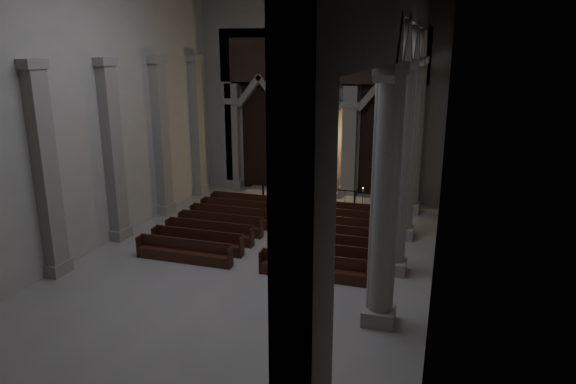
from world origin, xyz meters
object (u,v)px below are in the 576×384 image
(candle_stand_left, at_px, (270,192))
(worshipper, at_px, (301,202))
(altar, at_px, (320,186))
(altar_rail, at_px, (308,193))
(candle_stand_right, at_px, (362,204))
(pews, at_px, (275,233))

(candle_stand_left, relative_size, worshipper, 1.03)
(candle_stand_left, bearing_deg, worshipper, -41.09)
(altar, height_order, altar_rail, altar)
(altar_rail, xyz_separation_m, worshipper, (0.07, -1.55, -0.08))
(candle_stand_left, bearing_deg, candle_stand_right, -6.81)
(altar, distance_m, worshipper, 3.43)
(candle_stand_right, bearing_deg, candle_stand_left, 173.19)
(altar, bearing_deg, altar_rail, -96.99)
(candle_stand_right, height_order, pews, candle_stand_right)
(altar, distance_m, candle_stand_left, 2.97)
(candle_stand_left, xyz_separation_m, worshipper, (2.54, -2.22, 0.27))
(altar_rail, height_order, pews, altar_rail)
(candle_stand_right, xyz_separation_m, worshipper, (-2.98, -1.56, 0.28))
(altar, relative_size, candle_stand_left, 1.52)
(altar, distance_m, pews, 7.51)
(pews, bearing_deg, worshipper, 88.97)
(candle_stand_left, bearing_deg, pews, -68.57)
(altar_rail, xyz_separation_m, pews, (-0.00, -5.63, -0.39))
(altar, xyz_separation_m, candle_stand_left, (-2.70, -1.21, -0.30))
(altar_rail, xyz_separation_m, candle_stand_right, (3.05, 0.01, -0.36))
(altar, height_order, pews, altar)
(pews, bearing_deg, altar, 88.24)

